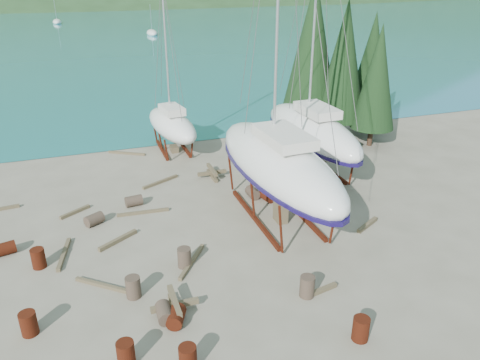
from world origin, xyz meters
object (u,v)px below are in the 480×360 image
object	(u,v)px
large_sailboat_far	(312,130)
large_sailboat_near	(278,163)
small_sailboat_shore	(172,124)
worker	(310,176)

from	to	relation	value
large_sailboat_far	large_sailboat_near	bearing A→B (deg)	-133.58
large_sailboat_far	small_sailboat_shore	world-z (taller)	large_sailboat_far
large_sailboat_near	worker	xyz separation A→B (m)	(3.08, 2.27, -2.05)
small_sailboat_shore	large_sailboat_near	bearing A→B (deg)	-83.77
large_sailboat_far	worker	world-z (taller)	large_sailboat_far
large_sailboat_near	small_sailboat_shore	distance (m)	11.87
large_sailboat_near	worker	distance (m)	4.34
small_sailboat_shore	worker	distance (m)	11.03
worker	small_sailboat_shore	bearing A→B (deg)	47.46
large_sailboat_near	small_sailboat_shore	bearing A→B (deg)	102.00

